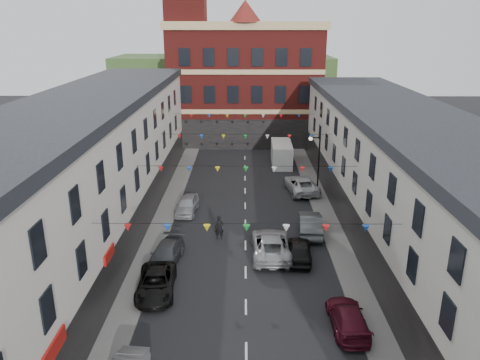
{
  "coord_description": "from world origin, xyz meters",
  "views": [
    {
      "loc": [
        -0.16,
        -27.57,
        15.75
      ],
      "look_at": [
        -0.45,
        8.7,
        3.58
      ],
      "focal_mm": 35.0,
      "sensor_mm": 36.0,
      "label": 1
    }
  ],
  "objects_px": {
    "white_van": "(282,154)",
    "pedestrian": "(219,228)",
    "car_left_c": "(156,283)",
    "car_right_f": "(301,184)",
    "car_left_e": "(187,205)",
    "car_left_d": "(166,254)",
    "moving_car": "(271,244)",
    "car_right_c": "(348,318)",
    "car_right_e": "(310,224)",
    "street_lamp": "(316,159)",
    "car_right_d": "(299,250)"
  },
  "relations": [
    {
      "from": "pedestrian",
      "to": "car_left_c",
      "type": "bearing_deg",
      "value": -112.66
    },
    {
      "from": "car_right_e",
      "to": "car_right_f",
      "type": "bearing_deg",
      "value": -87.86
    },
    {
      "from": "car_left_c",
      "to": "car_right_f",
      "type": "xyz_separation_m",
      "value": [
        11.0,
        18.24,
        0.12
      ]
    },
    {
      "from": "car_left_d",
      "to": "car_right_d",
      "type": "height_order",
      "value": "car_right_d"
    },
    {
      "from": "car_right_c",
      "to": "moving_car",
      "type": "height_order",
      "value": "moving_car"
    },
    {
      "from": "street_lamp",
      "to": "pedestrian",
      "type": "relative_size",
      "value": 3.14
    },
    {
      "from": "car_left_c",
      "to": "car_right_f",
      "type": "height_order",
      "value": "car_right_f"
    },
    {
      "from": "pedestrian",
      "to": "car_right_c",
      "type": "bearing_deg",
      "value": -53.7
    },
    {
      "from": "car_right_d",
      "to": "white_van",
      "type": "xyz_separation_m",
      "value": [
        0.53,
        23.32,
        0.57
      ]
    },
    {
      "from": "white_van",
      "to": "pedestrian",
      "type": "relative_size",
      "value": 3.07
    },
    {
      "from": "car_right_c",
      "to": "moving_car",
      "type": "bearing_deg",
      "value": -67.0
    },
    {
      "from": "street_lamp",
      "to": "car_right_c",
      "type": "height_order",
      "value": "street_lamp"
    },
    {
      "from": "moving_car",
      "to": "pedestrian",
      "type": "distance_m",
      "value": 4.57
    },
    {
      "from": "car_left_c",
      "to": "car_right_e",
      "type": "height_order",
      "value": "car_right_e"
    },
    {
      "from": "car_right_f",
      "to": "moving_car",
      "type": "relative_size",
      "value": 0.98
    },
    {
      "from": "car_left_c",
      "to": "car_right_d",
      "type": "height_order",
      "value": "car_right_d"
    },
    {
      "from": "street_lamp",
      "to": "white_van",
      "type": "relative_size",
      "value": 1.02
    },
    {
      "from": "car_right_f",
      "to": "street_lamp",
      "type": "bearing_deg",
      "value": 113.54
    },
    {
      "from": "street_lamp",
      "to": "car_left_c",
      "type": "bearing_deg",
      "value": -126.14
    },
    {
      "from": "car_right_e",
      "to": "car_left_c",
      "type": "bearing_deg",
      "value": 43.89
    },
    {
      "from": "street_lamp",
      "to": "car_right_c",
      "type": "relative_size",
      "value": 1.33
    },
    {
      "from": "car_right_e",
      "to": "moving_car",
      "type": "relative_size",
      "value": 0.85
    },
    {
      "from": "car_right_d",
      "to": "car_right_e",
      "type": "xyz_separation_m",
      "value": [
        1.34,
        4.32,
        0.09
      ]
    },
    {
      "from": "car_left_d",
      "to": "car_right_e",
      "type": "xyz_separation_m",
      "value": [
        10.6,
        4.91,
        0.14
      ]
    },
    {
      "from": "car_right_f",
      "to": "white_van",
      "type": "height_order",
      "value": "white_van"
    },
    {
      "from": "car_right_e",
      "to": "car_right_f",
      "type": "xyz_separation_m",
      "value": [
        0.4,
        9.56,
        -0.02
      ]
    },
    {
      "from": "white_van",
      "to": "car_left_d",
      "type": "bearing_deg",
      "value": -111.08
    },
    {
      "from": "white_van",
      "to": "car_right_d",
      "type": "bearing_deg",
      "value": -90.13
    },
    {
      "from": "car_right_d",
      "to": "white_van",
      "type": "distance_m",
      "value": 23.33
    },
    {
      "from": "street_lamp",
      "to": "car_right_d",
      "type": "height_order",
      "value": "street_lamp"
    },
    {
      "from": "car_left_e",
      "to": "moving_car",
      "type": "relative_size",
      "value": 0.73
    },
    {
      "from": "car_left_d",
      "to": "pedestrian",
      "type": "xyz_separation_m",
      "value": [
        3.5,
        3.81,
        0.29
      ]
    },
    {
      "from": "moving_car",
      "to": "pedestrian",
      "type": "bearing_deg",
      "value": -34.11
    },
    {
      "from": "car_left_c",
      "to": "white_van",
      "type": "relative_size",
      "value": 0.83
    },
    {
      "from": "street_lamp",
      "to": "car_right_e",
      "type": "relative_size",
      "value": 1.22
    },
    {
      "from": "car_left_e",
      "to": "pedestrian",
      "type": "relative_size",
      "value": 2.21
    },
    {
      "from": "car_right_f",
      "to": "white_van",
      "type": "relative_size",
      "value": 0.97
    },
    {
      "from": "car_right_c",
      "to": "car_right_d",
      "type": "xyz_separation_m",
      "value": [
        -1.75,
        7.83,
        0.07
      ]
    },
    {
      "from": "car_right_f",
      "to": "car_right_d",
      "type": "bearing_deg",
      "value": 75.32
    },
    {
      "from": "car_right_d",
      "to": "car_right_f",
      "type": "relative_size",
      "value": 0.74
    },
    {
      "from": "car_left_c",
      "to": "car_right_e",
      "type": "bearing_deg",
      "value": 35.17
    },
    {
      "from": "car_right_d",
      "to": "car_left_e",
      "type": "bearing_deg",
      "value": -38.94
    },
    {
      "from": "car_right_c",
      "to": "car_right_e",
      "type": "xyz_separation_m",
      "value": [
        -0.4,
        12.14,
        0.15
      ]
    },
    {
      "from": "car_right_e",
      "to": "car_left_e",
      "type": "bearing_deg",
      "value": -17.84
    },
    {
      "from": "car_left_d",
      "to": "car_left_c",
      "type": "bearing_deg",
      "value": -82.19
    },
    {
      "from": "car_left_d",
      "to": "car_right_d",
      "type": "distance_m",
      "value": 9.27
    },
    {
      "from": "white_van",
      "to": "pedestrian",
      "type": "height_order",
      "value": "white_van"
    },
    {
      "from": "car_left_e",
      "to": "car_left_d",
      "type": "bearing_deg",
      "value": -88.95
    },
    {
      "from": "street_lamp",
      "to": "car_right_d",
      "type": "xyz_separation_m",
      "value": [
        -2.8,
        -12.13,
        -3.18
      ]
    },
    {
      "from": "car_right_d",
      "to": "car_right_f",
      "type": "bearing_deg",
      "value": -92.18
    }
  ]
}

